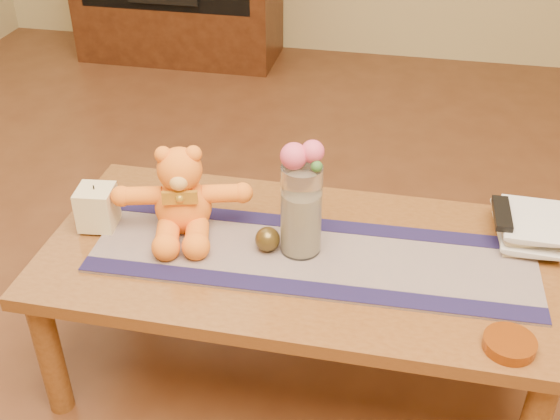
% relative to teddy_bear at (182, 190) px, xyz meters
% --- Properties ---
extents(floor, '(5.50, 5.50, 0.00)m').
position_rel_teddy_bear_xyz_m(floor, '(0.34, -0.04, -0.58)').
color(floor, '#4F2916').
rests_on(floor, ground).
extents(coffee_table_top, '(1.40, 0.70, 0.04)m').
position_rel_teddy_bear_xyz_m(coffee_table_top, '(0.34, -0.04, -0.15)').
color(coffee_table_top, brown).
rests_on(coffee_table_top, floor).
extents(table_leg_fl, '(0.07, 0.07, 0.41)m').
position_rel_teddy_bear_xyz_m(table_leg_fl, '(-0.30, -0.33, -0.38)').
color(table_leg_fl, brown).
rests_on(table_leg_fl, floor).
extents(table_leg_bl, '(0.07, 0.07, 0.41)m').
position_rel_teddy_bear_xyz_m(table_leg_bl, '(-0.30, 0.25, -0.38)').
color(table_leg_bl, brown).
rests_on(table_leg_bl, floor).
extents(table_leg_br, '(0.07, 0.07, 0.41)m').
position_rel_teddy_bear_xyz_m(table_leg_br, '(0.98, 0.25, -0.38)').
color(table_leg_br, brown).
rests_on(table_leg_br, floor).
extents(persian_runner, '(1.21, 0.39, 0.01)m').
position_rel_teddy_bear_xyz_m(persian_runner, '(0.38, -0.06, -0.13)').
color(persian_runner, '#191F47').
rests_on(persian_runner, coffee_table_top).
extents(runner_border_near, '(1.20, 0.10, 0.00)m').
position_rel_teddy_bear_xyz_m(runner_border_near, '(0.39, -0.20, -0.12)').
color(runner_border_near, '#18143D').
rests_on(runner_border_near, persian_runner).
extents(runner_border_far, '(1.20, 0.10, 0.00)m').
position_rel_teddy_bear_xyz_m(runner_border_far, '(0.38, 0.09, -0.12)').
color(runner_border_far, '#18143D').
rests_on(runner_border_far, persian_runner).
extents(teddy_bear, '(0.43, 0.38, 0.25)m').
position_rel_teddy_bear_xyz_m(teddy_bear, '(0.00, 0.00, 0.00)').
color(teddy_bear, orange).
rests_on(teddy_bear, persian_runner).
extents(pillar_candle, '(0.11, 0.11, 0.12)m').
position_rel_teddy_bear_xyz_m(pillar_candle, '(-0.24, -0.04, -0.06)').
color(pillar_candle, beige).
rests_on(pillar_candle, persian_runner).
extents(candle_wick, '(0.00, 0.00, 0.01)m').
position_rel_teddy_bear_xyz_m(candle_wick, '(-0.24, -0.04, 0.00)').
color(candle_wick, black).
rests_on(candle_wick, pillar_candle).
extents(glass_vase, '(0.11, 0.11, 0.26)m').
position_rel_teddy_bear_xyz_m(glass_vase, '(0.35, -0.04, 0.01)').
color(glass_vase, silver).
rests_on(glass_vase, persian_runner).
extents(potpourri_fill, '(0.09, 0.09, 0.18)m').
position_rel_teddy_bear_xyz_m(potpourri_fill, '(0.35, -0.04, -0.03)').
color(potpourri_fill, beige).
rests_on(potpourri_fill, glass_vase).
extents(rose_left, '(0.07, 0.07, 0.07)m').
position_rel_teddy_bear_xyz_m(rose_left, '(0.33, -0.05, 0.17)').
color(rose_left, '#DA4D70').
rests_on(rose_left, glass_vase).
extents(rose_right, '(0.06, 0.06, 0.06)m').
position_rel_teddy_bear_xyz_m(rose_right, '(0.37, -0.03, 0.18)').
color(rose_right, '#DA4D70').
rests_on(rose_right, glass_vase).
extents(blue_flower_back, '(0.04, 0.04, 0.04)m').
position_rel_teddy_bear_xyz_m(blue_flower_back, '(0.36, -0.00, 0.16)').
color(blue_flower_back, '#5359B4').
rests_on(blue_flower_back, glass_vase).
extents(blue_flower_side, '(0.04, 0.04, 0.04)m').
position_rel_teddy_bear_xyz_m(blue_flower_side, '(0.32, -0.02, 0.16)').
color(blue_flower_side, '#5359B4').
rests_on(blue_flower_side, glass_vase).
extents(leaf_sprig, '(0.03, 0.03, 0.03)m').
position_rel_teddy_bear_xyz_m(leaf_sprig, '(0.39, -0.06, 0.15)').
color(leaf_sprig, '#33662D').
rests_on(leaf_sprig, glass_vase).
extents(bronze_ball, '(0.08, 0.08, 0.07)m').
position_rel_teddy_bear_xyz_m(bronze_ball, '(0.26, -0.06, -0.09)').
color(bronze_ball, '#4E3E1A').
rests_on(bronze_ball, persian_runner).
extents(book_bottom, '(0.18, 0.24, 0.02)m').
position_rel_teddy_bear_xyz_m(book_bottom, '(0.88, 0.14, -0.12)').
color(book_bottom, beige).
rests_on(book_bottom, coffee_table_top).
extents(book_lower, '(0.18, 0.23, 0.02)m').
position_rel_teddy_bear_xyz_m(book_lower, '(0.88, 0.14, -0.10)').
color(book_lower, beige).
rests_on(book_lower, book_bottom).
extents(book_upper, '(0.19, 0.24, 0.02)m').
position_rel_teddy_bear_xyz_m(book_upper, '(0.87, 0.15, -0.08)').
color(book_upper, beige).
rests_on(book_upper, book_lower).
extents(book_top, '(0.17, 0.23, 0.02)m').
position_rel_teddy_bear_xyz_m(book_top, '(0.88, 0.14, -0.06)').
color(book_top, beige).
rests_on(book_top, book_upper).
extents(tv_remote, '(0.05, 0.16, 0.02)m').
position_rel_teddy_bear_xyz_m(tv_remote, '(0.88, 0.13, -0.05)').
color(tv_remote, black).
rests_on(tv_remote, book_top).
extents(amber_dish, '(0.13, 0.13, 0.03)m').
position_rel_teddy_bear_xyz_m(amber_dish, '(0.88, -0.31, -0.12)').
color(amber_dish, '#BF5914').
rests_on(amber_dish, coffee_table_top).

